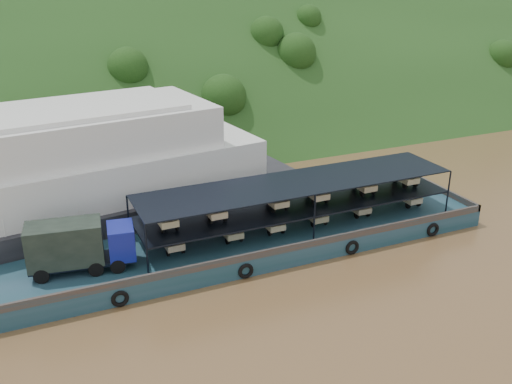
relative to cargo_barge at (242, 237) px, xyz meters
name	(u,v)px	position (x,y,z in m)	size (l,w,h in m)	color
ground	(298,243)	(4.18, -0.41, -1.10)	(160.00, 160.00, 0.00)	brown
hillside	(164,124)	(4.18, 35.59, -1.10)	(140.00, 28.00, 28.00)	#1A3714
cargo_barge	(242,237)	(0.00, 0.00, 0.00)	(35.00, 7.18, 4.54)	#12373F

